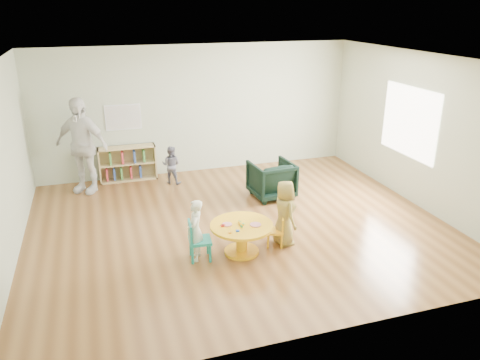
{
  "coord_description": "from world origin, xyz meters",
  "views": [
    {
      "loc": [
        -2.17,
        -6.96,
        3.6
      ],
      "look_at": [
        -0.06,
        -0.3,
        0.95
      ],
      "focal_mm": 35.0,
      "sensor_mm": 36.0,
      "label": 1
    }
  ],
  "objects_px": {
    "activity_table": "(242,233)",
    "child_left": "(196,230)",
    "armchair": "(271,179)",
    "bookshelf": "(127,163)",
    "adult_caretaker": "(81,145)",
    "kid_chair_right": "(278,230)",
    "kid_chair_left": "(197,239)",
    "toddler": "(171,165)",
    "child_right": "(285,213)"
  },
  "relations": [
    {
      "from": "kid_chair_left",
      "to": "child_right",
      "type": "height_order",
      "value": "child_right"
    },
    {
      "from": "kid_chair_left",
      "to": "bookshelf",
      "type": "distance_m",
      "value": 3.83
    },
    {
      "from": "kid_chair_left",
      "to": "kid_chair_right",
      "type": "relative_size",
      "value": 1.23
    },
    {
      "from": "bookshelf",
      "to": "toddler",
      "type": "xyz_separation_m",
      "value": [
        0.87,
        -0.51,
        0.04
      ]
    },
    {
      "from": "armchair",
      "to": "adult_caretaker",
      "type": "distance_m",
      "value": 3.81
    },
    {
      "from": "child_right",
      "to": "bookshelf",
      "type": "bearing_deg",
      "value": 24.64
    },
    {
      "from": "bookshelf",
      "to": "child_right",
      "type": "height_order",
      "value": "child_right"
    },
    {
      "from": "child_left",
      "to": "kid_chair_left",
      "type": "bearing_deg",
      "value": 91.54
    },
    {
      "from": "bookshelf",
      "to": "adult_caretaker",
      "type": "bearing_deg",
      "value": -154.42
    },
    {
      "from": "toddler",
      "to": "child_right",
      "type": "bearing_deg",
      "value": 139.3
    },
    {
      "from": "activity_table",
      "to": "adult_caretaker",
      "type": "height_order",
      "value": "adult_caretaker"
    },
    {
      "from": "bookshelf",
      "to": "armchair",
      "type": "height_order",
      "value": "bookshelf"
    },
    {
      "from": "activity_table",
      "to": "child_right",
      "type": "bearing_deg",
      "value": 6.53
    },
    {
      "from": "child_right",
      "to": "adult_caretaker",
      "type": "distance_m",
      "value": 4.46
    },
    {
      "from": "child_left",
      "to": "toddler",
      "type": "relative_size",
      "value": 1.16
    },
    {
      "from": "activity_table",
      "to": "kid_chair_right",
      "type": "relative_size",
      "value": 1.93
    },
    {
      "from": "toddler",
      "to": "adult_caretaker",
      "type": "relative_size",
      "value": 0.42
    },
    {
      "from": "armchair",
      "to": "child_left",
      "type": "relative_size",
      "value": 0.84
    },
    {
      "from": "kid_chair_right",
      "to": "child_right",
      "type": "height_order",
      "value": "child_right"
    },
    {
      "from": "kid_chair_left",
      "to": "kid_chair_right",
      "type": "distance_m",
      "value": 1.3
    },
    {
      "from": "bookshelf",
      "to": "armchair",
      "type": "relative_size",
      "value": 1.51
    },
    {
      "from": "kid_chair_right",
      "to": "child_left",
      "type": "xyz_separation_m",
      "value": [
        -1.31,
        -0.03,
        0.21
      ]
    },
    {
      "from": "toddler",
      "to": "child_left",
      "type": "bearing_deg",
      "value": 114.61
    },
    {
      "from": "armchair",
      "to": "toddler",
      "type": "distance_m",
      "value": 2.2
    },
    {
      "from": "kid_chair_left",
      "to": "child_left",
      "type": "relative_size",
      "value": 0.64
    },
    {
      "from": "child_left",
      "to": "adult_caretaker",
      "type": "distance_m",
      "value": 3.72
    },
    {
      "from": "bookshelf",
      "to": "child_left",
      "type": "bearing_deg",
      "value": -79.77
    },
    {
      "from": "kid_chair_right",
      "to": "toddler",
      "type": "relative_size",
      "value": 0.61
    },
    {
      "from": "armchair",
      "to": "child_left",
      "type": "height_order",
      "value": "child_left"
    },
    {
      "from": "bookshelf",
      "to": "armchair",
      "type": "bearing_deg",
      "value": -35.1
    },
    {
      "from": "kid_chair_left",
      "to": "toddler",
      "type": "height_order",
      "value": "toddler"
    },
    {
      "from": "armchair",
      "to": "activity_table",
      "type": "bearing_deg",
      "value": 52.29
    },
    {
      "from": "child_right",
      "to": "adult_caretaker",
      "type": "height_order",
      "value": "adult_caretaker"
    },
    {
      "from": "activity_table",
      "to": "bookshelf",
      "type": "relative_size",
      "value": 0.8
    },
    {
      "from": "child_right",
      "to": "adult_caretaker",
      "type": "bearing_deg",
      "value": 37.15
    },
    {
      "from": "bookshelf",
      "to": "child_left",
      "type": "relative_size",
      "value": 1.26
    },
    {
      "from": "bookshelf",
      "to": "adult_caretaker",
      "type": "distance_m",
      "value": 1.13
    },
    {
      "from": "bookshelf",
      "to": "toddler",
      "type": "bearing_deg",
      "value": -30.37
    },
    {
      "from": "adult_caretaker",
      "to": "child_left",
      "type": "bearing_deg",
      "value": -32.17
    },
    {
      "from": "kid_chair_left",
      "to": "bookshelf",
      "type": "xyz_separation_m",
      "value": [
        -0.69,
        3.77,
        0.04
      ]
    },
    {
      "from": "kid_chair_left",
      "to": "adult_caretaker",
      "type": "bearing_deg",
      "value": -149.06
    },
    {
      "from": "activity_table",
      "to": "child_right",
      "type": "relative_size",
      "value": 0.9
    },
    {
      "from": "activity_table",
      "to": "child_left",
      "type": "bearing_deg",
      "value": 178.21
    },
    {
      "from": "activity_table",
      "to": "kid_chair_right",
      "type": "distance_m",
      "value": 0.61
    },
    {
      "from": "armchair",
      "to": "adult_caretaker",
      "type": "height_order",
      "value": "adult_caretaker"
    },
    {
      "from": "armchair",
      "to": "child_left",
      "type": "bearing_deg",
      "value": 39.47
    },
    {
      "from": "kid_chair_right",
      "to": "bookshelf",
      "type": "bearing_deg",
      "value": 51.44
    },
    {
      "from": "bookshelf",
      "to": "toddler",
      "type": "distance_m",
      "value": 1.01
    },
    {
      "from": "activity_table",
      "to": "armchair",
      "type": "xyz_separation_m",
      "value": [
        1.24,
        1.94,
        0.03
      ]
    },
    {
      "from": "armchair",
      "to": "toddler",
      "type": "xyz_separation_m",
      "value": [
        -1.75,
        1.33,
        0.05
      ]
    }
  ]
}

